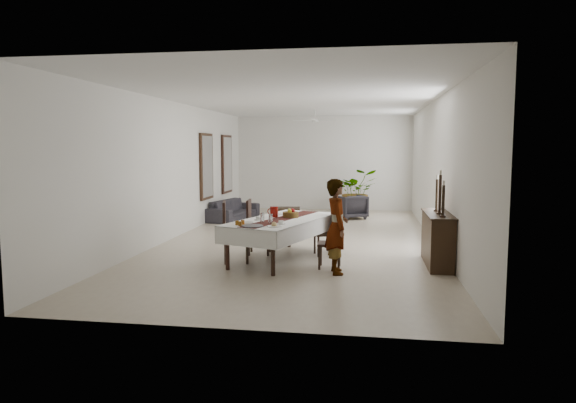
{
  "coord_description": "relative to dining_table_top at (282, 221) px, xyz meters",
  "views": [
    {
      "loc": [
        1.51,
        -11.67,
        2.12
      ],
      "look_at": [
        -0.06,
        -1.56,
        1.05
      ],
      "focal_mm": 32.0,
      "sensor_mm": 36.0,
      "label": 1
    }
  ],
  "objects": [
    {
      "name": "chair_left_far_leg_bl",
      "position": [
        -0.36,
        0.65,
        -0.52
      ],
      "size": [
        0.05,
        0.05,
        0.46
      ],
      "primitive_type": "cylinder",
      "rotation": [
        0.0,
        0.0,
        0.09
      ],
      "color": "black",
      "rests_on": "floor"
    },
    {
      "name": "tablecloth_top",
      "position": [
        0.0,
        0.0,
        0.03
      ],
      "size": [
        2.0,
        2.91,
        0.01
      ],
      "primitive_type": "cube",
      "rotation": [
        0.0,
        0.0,
        -0.32
      ],
      "color": "white",
      "rests_on": "dining_table_top"
    },
    {
      "name": "bread_near_right",
      "position": [
        0.03,
        -0.99,
        0.07
      ],
      "size": [
        0.09,
        0.09,
        0.09
      ],
      "primitive_type": "sphere",
      "color": "#DCB16B",
      "rests_on": "plate_near_right"
    },
    {
      "name": "candlestick_mid_base",
      "position": [
        2.86,
        -0.17,
        0.22
      ],
      "size": [
        0.1,
        0.1,
        0.03
      ],
      "primitive_type": "cylinder",
      "color": "black",
      "rests_on": "sideboard_top"
    },
    {
      "name": "armchair",
      "position": [
        1.13,
        5.92,
        -0.39
      ],
      "size": [
        1.03,
        1.04,
        0.71
      ],
      "primitive_type": "imported",
      "rotation": [
        0.0,
        0.0,
        3.61
      ],
      "color": "#2B272D",
      "rests_on": "floor"
    },
    {
      "name": "chair_left_far_seat",
      "position": [
        -0.54,
        0.45,
        -0.26
      ],
      "size": [
        0.5,
        0.5,
        0.05
      ],
      "primitive_type": "cube",
      "rotation": [
        0.0,
        0.0,
        -1.48
      ],
      "color": "black",
      "rests_on": "chair_left_far_leg_fl"
    },
    {
      "name": "wall_right",
      "position": [
        3.08,
        2.18,
        0.85
      ],
      "size": [
        0.02,
        12.0,
        3.2
      ],
      "primitive_type": "cube",
      "color": "white",
      "rests_on": "floor"
    },
    {
      "name": "candlestick_near_shaft",
      "position": [
        2.86,
        -0.58,
        0.49
      ],
      "size": [
        0.05,
        0.05,
        0.51
      ],
      "primitive_type": "cylinder",
      "color": "black",
      "rests_on": "candlestick_near_base"
    },
    {
      "name": "serving_tray",
      "position": [
        -0.34,
        -1.03,
        0.05
      ],
      "size": [
        0.37,
        0.37,
        0.02
      ],
      "primitive_type": "cylinder",
      "color": "#414046",
      "rests_on": "tablecloth_top"
    },
    {
      "name": "plate_near_right",
      "position": [
        0.03,
        -0.99,
        0.04
      ],
      "size": [
        0.25,
        0.25,
        0.02
      ],
      "primitive_type": "cylinder",
      "color": "white",
      "rests_on": "tablecloth_top"
    },
    {
      "name": "jam_jar_a",
      "position": [
        -0.57,
        -0.98,
        0.08
      ],
      "size": [
        0.07,
        0.07,
        0.08
      ],
      "primitive_type": "cylinder",
      "color": "brown",
      "rests_on": "tablecloth_top"
    },
    {
      "name": "table_leg_fr",
      "position": [
        0.06,
        -1.26,
        -0.39
      ],
      "size": [
        0.09,
        0.09,
        0.72
      ],
      "primitive_type": "cylinder",
      "rotation": [
        0.0,
        0.0,
        -0.32
      ],
      "color": "black",
      "rests_on": "floor"
    },
    {
      "name": "chair_right_near_leg_bl",
      "position": [
        0.78,
        -0.71,
        -0.54
      ],
      "size": [
        0.04,
        0.04,
        0.41
      ],
      "primitive_type": "cylinder",
      "rotation": [
        0.0,
        0.0,
        0.01
      ],
      "color": "black",
      "rests_on": "floor"
    },
    {
      "name": "jam_jar_b",
      "position": [
        -0.65,
        -0.89,
        0.08
      ],
      "size": [
        0.07,
        0.07,
        0.08
      ],
      "primitive_type": "cylinder",
      "color": "brown",
      "rests_on": "tablecloth_top"
    },
    {
      "name": "table_leg_bl",
      "position": [
        -0.06,
        1.26,
        -0.39
      ],
      "size": [
        0.09,
        0.09,
        0.72
      ],
      "primitive_type": "cylinder",
      "rotation": [
        0.0,
        0.0,
        -0.32
      ],
      "color": "black",
      "rests_on": "floor"
    },
    {
      "name": "candlestick_far_candle",
      "position": [
        2.86,
        0.24,
        0.84
      ],
      "size": [
        0.04,
        0.04,
        0.08
      ],
      "primitive_type": "cylinder",
      "color": "white",
      "rests_on": "candlestick_far_shaft"
    },
    {
      "name": "fruit_basket",
      "position": [
        0.13,
        0.23,
        0.09
      ],
      "size": [
        0.31,
        0.31,
        0.1
      ],
      "primitive_type": "cylinder",
      "color": "brown",
      "rests_on": "tablecloth_top"
    },
    {
      "name": "wall_front",
      "position": [
        0.08,
        -3.82,
        0.85
      ],
      "size": [
        6.0,
        0.02,
        3.2
      ],
      "primitive_type": "cube",
      "color": "white",
      "rests_on": "floor"
    },
    {
      "name": "teacup_right",
      "position": [
        0.1,
        -0.68,
        0.07
      ],
      "size": [
        0.09,
        0.09,
        0.06
      ],
      "primitive_type": "cylinder",
      "color": "white",
      "rests_on": "saucer_right"
    },
    {
      "name": "tablecloth_drape_right",
      "position": [
        0.57,
        -0.19,
        -0.12
      ],
      "size": [
        0.85,
        2.53,
        0.31
      ],
      "primitive_type": "cube",
      "rotation": [
        0.0,
        0.0,
        -0.32
      ],
      "color": "white",
      "rests_on": "dining_table_top"
    },
    {
      "name": "wine_glass_mid",
      "position": [
        -0.28,
        -0.51,
        0.12
      ],
      "size": [
        0.07,
        0.07,
        0.18
      ],
      "primitive_type": "cylinder",
      "color": "white",
      "rests_on": "tablecloth_top"
    },
    {
      "name": "tablecloth_drape_near",
      "position": [
        -0.42,
        -1.26,
        -0.12
      ],
      "size": [
        1.16,
        0.4,
        0.31
      ],
      "primitive_type": "cube",
      "rotation": [
        0.0,
        0.0,
        -0.32
      ],
      "color": "white",
      "rests_on": "dining_table_top"
    },
    {
      "name": "tablecloth_drape_left",
      "position": [
        -0.57,
        0.19,
        -0.12
      ],
      "size": [
        0.85,
        2.53,
        0.31
      ],
      "primitive_type": "cube",
      "rotation": [
        0.0,
        0.0,
        -0.32
      ],
      "color": "white",
      "rests_on": "dining_table_top"
    },
    {
      "name": "dining_table_top",
      "position": [
        0.0,
        0.0,
        0.0
      ],
      "size": [
        1.76,
        2.67,
        0.05
      ],
      "primitive_type": "cube",
      "rotation": [
        0.0,
        0.0,
        -0.32
      ],
      "color": "black",
      "rests_on": "table_leg_fl"
    },
    {
      "name": "plate_near_left",
      "position": [
        -0.54,
        -0.64,
        0.04
      ],
      "size": [
        0.25,
        0.25,
        0.02
      ],
      "primitive_type": "cylinder",
      "color": "white",
      "rests_on": "tablecloth_top"
    },
    {
      "name": "candlestick_near_base",
      "position": [
        2.86,
        -0.58,
        0.22
      ],
      "size": [
        0.1,
        0.1,
        0.03
      ],
      "primitive_type": "cylinder",
      "color": "black",
      "rests_on": "sideboard_top"
    },
    {
      "name": "fan_rod",
      "position": [
        0.08,
        5.18,
        2.35
      ],
      "size": [
        0.04,
        0.04,
        0.2
      ],
      "primitive_type": "cylinder",
      "color": "silver",
      "rests_on": "ceiling"
    },
    {
      "name": "red_pitcher",
      "position": [
        -0.2,
        0.23,
        0.14
      ],
      "size": [
        0.2,
        0.2,
        0.21
      ],
      "primitive_type": "cylinder",
      "rotation": [
        0.0,
        0.0,
        -0.32
      ],
      "color": "maroon",
      "rests_on": "tablecloth_top"
    },
    {
      "name": "fan_blade_w",
      "position": [
        -0.27,
        5.18,
        2.15
      ],
      "size": [
        0.55,
        0.1,
        0.01
      ],
      "primitive_type": "cube",
      "color": "white",
      "rests_on": "fan_hub"
    },
    {
      "name": "floor",
      "position": [
        0.08,
        2.18,
        -0.75
      ],
      "size": [
        6.0,
        12.0,
        0.0
      ],
      "primitive_type": "cube",
      "color": "beige",
      "rests_on": "ground"
    },
    {
      "name": "chair_left_far_leg_br",
      "position": [
        -0.33,
        0.28,
        -0.52
      ],
      "size": [
        0.05,
        0.05,
        0.46
      ],
      "primitive_type": "cylinder",
      "rotation": [
        0.0,
        0.0,
        0.09
      ],
      "color": "black",
      "rests_on": "floor"
    },
    {
      "name": "wall_back",
      "position": [
        0.08,
        8.18,
        0.85
      ],
      "size": [
        6.0,
        0.02,
        3.2
      ],
      "primitive_type": "cube",
      "color": "white",
      "rests_on": "floor"
    },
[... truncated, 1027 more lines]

